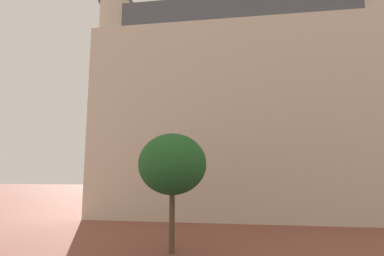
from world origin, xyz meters
name	(u,v)px	position (x,y,z in m)	size (l,w,h in m)	color
landmark_building	(238,104)	(1.99, 27.59, 10.45)	(25.09, 13.43, 38.04)	beige
tree_curb_far	(172,164)	(-1.57, 13.26, 4.23)	(3.38, 3.38, 5.76)	brown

